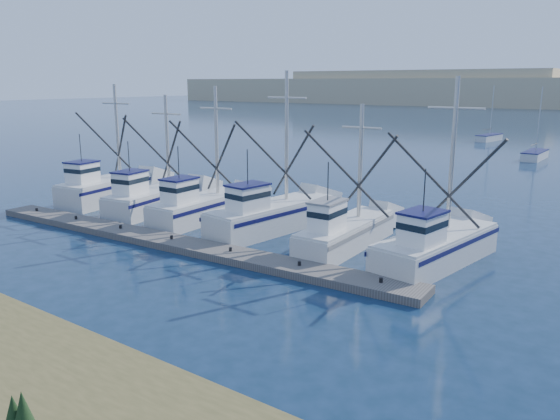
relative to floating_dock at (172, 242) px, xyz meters
The scene contains 5 objects.
ground 9.80m from the floating_dock, 37.80° to the right, with size 500.00×500.00×0.00m, color #0C2236.
floating_dock is the anchor object (origin of this frame).
trawler_fleet 5.06m from the floating_dock, 92.11° to the left, with size 28.36×8.98×9.24m.
sailboat_near 48.38m from the floating_dock, 79.52° to the left, with size 1.88×5.84×8.10m.
sailboat_far 65.21m from the floating_dock, 90.88° to the left, with size 2.53×6.08×8.10m.
Camera 1 is at (13.36, -13.50, 8.58)m, focal length 35.00 mm.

